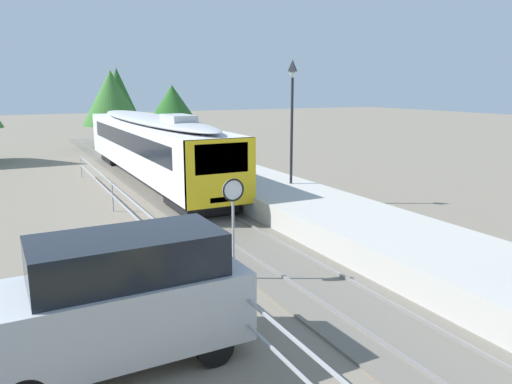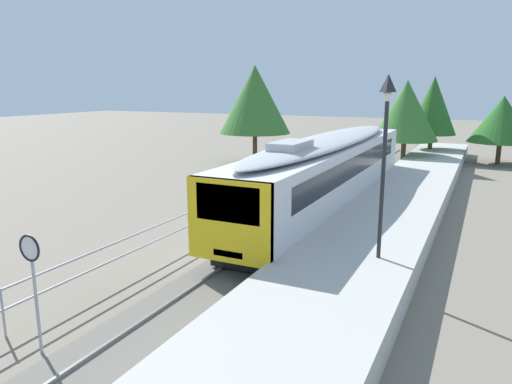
{
  "view_description": "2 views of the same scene",
  "coord_description": "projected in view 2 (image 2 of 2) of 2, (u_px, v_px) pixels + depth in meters",
  "views": [
    {
      "loc": [
        -7.11,
        0.33,
        5.13
      ],
      "look_at": [
        0.4,
        15.11,
        1.6
      ],
      "focal_mm": 34.88,
      "sensor_mm": 36.0,
      "label": 1
    },
    {
      "loc": [
        6.73,
        5.14,
        5.87
      ],
      "look_at": [
        -1.0,
        21.11,
        2.0
      ],
      "focal_mm": 33.64,
      "sensor_mm": 36.0,
      "label": 2
    }
  ],
  "objects": [
    {
      "name": "tree_distant_centre",
      "position": [
        502.0,
        119.0,
        36.92
      ],
      "size": [
        4.85,
        4.85,
        5.27
      ],
      "color": "brown",
      "rests_on": "ground"
    },
    {
      "name": "tree_distant_left",
      "position": [
        255.0,
        100.0,
        36.98
      ],
      "size": [
        5.51,
        5.51,
        7.57
      ],
      "color": "brown",
      "rests_on": "ground"
    },
    {
      "name": "carpark_fence",
      "position": [
        2.0,
        302.0,
        11.36
      ],
      "size": [
        0.06,
        36.06,
        1.25
      ],
      "color": "#9EA0A5",
      "rests_on": "ground"
    },
    {
      "name": "speed_limit_sign",
      "position": [
        32.0,
        264.0,
        10.38
      ],
      "size": [
        0.61,
        0.1,
        2.81
      ],
      "color": "#9EA0A5",
      "rests_on": "ground"
    },
    {
      "name": "tree_behind_carpark",
      "position": [
        406.0,
        111.0,
        35.63
      ],
      "size": [
        4.83,
        4.83,
        6.43
      ],
      "color": "brown",
      "rests_on": "ground"
    },
    {
      "name": "tree_behind_station_far",
      "position": [
        433.0,
        106.0,
        38.93
      ],
      "size": [
        3.84,
        3.84,
        6.78
      ],
      "color": "brown",
      "rests_on": "ground"
    },
    {
      "name": "ground_plane",
      "position": [
        223.0,
        230.0,
        20.22
      ],
      "size": [
        160.0,
        160.0,
        0.0
      ],
      "primitive_type": "plane",
      "color": "slate"
    },
    {
      "name": "track_rails",
      "position": [
        289.0,
        239.0,
        18.93
      ],
      "size": [
        3.2,
        60.0,
        0.14
      ],
      "color": "#6B665B",
      "rests_on": "ground"
    },
    {
      "name": "commuter_train",
      "position": [
        328.0,
        168.0,
        22.8
      ],
      "size": [
        2.82,
        19.84,
        3.74
      ],
      "color": "silver",
      "rests_on": "track_rails"
    },
    {
      "name": "platform_lamp_mid_platform",
      "position": [
        385.0,
        133.0,
        13.55
      ],
      "size": [
        0.34,
        0.34,
        5.35
      ],
      "color": "#232328",
      "rests_on": "station_platform"
    },
    {
      "name": "station_platform",
      "position": [
        371.0,
        240.0,
        17.46
      ],
      "size": [
        3.9,
        60.0,
        0.9
      ],
      "primitive_type": "cube",
      "color": "#B7B5AD",
      "rests_on": "ground"
    }
  ]
}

